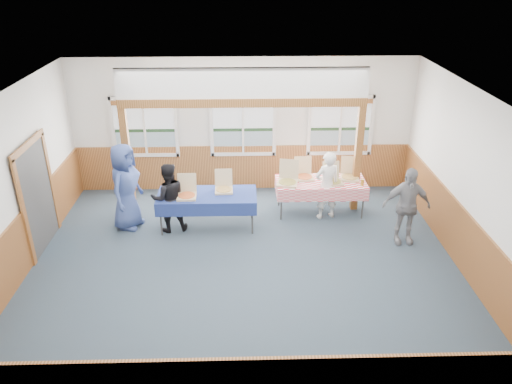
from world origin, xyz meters
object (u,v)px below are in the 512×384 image
table_right (321,183)px  person_grey (406,206)px  table_left (207,196)px  man_blue (126,187)px  woman_white (327,186)px  woman_black (168,198)px

table_right → person_grey: 1.98m
table_left → man_blue: man_blue is taller
man_blue → person_grey: (5.62, -0.79, -0.12)m
table_left → woman_white: size_ratio=1.35×
table_right → woman_black: size_ratio=1.40×
table_right → man_blue: 4.17m
table_left → person_grey: bearing=-9.4°
table_right → man_blue: bearing=176.0°
woman_white → woman_black: size_ratio=1.03×
woman_white → man_blue: (-4.22, -0.27, 0.16)m
woman_white → person_grey: (1.39, -1.06, 0.03)m
person_grey → man_blue: bearing=173.7°
table_right → woman_black: (-3.24, -0.70, 0.04)m
table_right → woman_white: woman_white is taller
woman_white → woman_black: bearing=-8.7°
woman_black → man_blue: size_ratio=0.81×
table_right → woman_white: size_ratio=1.36×
man_blue → table_right: bearing=-66.0°
woman_white → woman_black: woman_white is taller
woman_black → man_blue: man_blue is taller
person_grey → woman_black: bearing=174.4°
woman_black → table_left: bearing=174.9°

